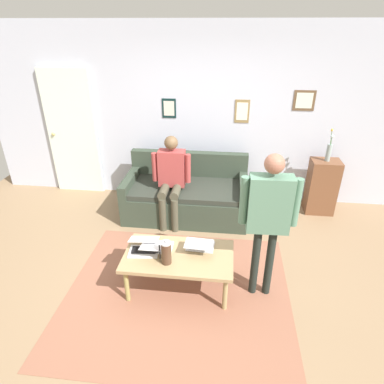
# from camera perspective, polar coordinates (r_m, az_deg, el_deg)

# --- Properties ---
(ground_plane) EXTENTS (7.68, 7.68, 0.00)m
(ground_plane) POSITION_cam_1_polar(r_m,az_deg,el_deg) (3.88, -0.69, -15.46)
(ground_plane) COLOR #8E7152
(area_rug) EXTENTS (2.42, 2.16, 0.01)m
(area_rug) POSITION_cam_1_polar(r_m,az_deg,el_deg) (3.76, -2.47, -17.12)
(area_rug) COLOR #915B45
(area_rug) RESTS_ON ground_plane
(back_wall) EXTENTS (7.04, 0.11, 2.70)m
(back_wall) POSITION_cam_1_polar(r_m,az_deg,el_deg) (5.19, 2.37, 13.04)
(back_wall) COLOR silver
(back_wall) RESTS_ON ground_plane
(interior_door) EXTENTS (0.82, 0.09, 2.05)m
(interior_door) POSITION_cam_1_polar(r_m,az_deg,el_deg) (5.77, -20.13, 9.54)
(interior_door) COLOR white
(interior_door) RESTS_ON ground_plane
(couch) EXTENTS (1.81, 0.92, 0.88)m
(couch) POSITION_cam_1_polar(r_m,az_deg,el_deg) (4.96, -0.95, -0.61)
(couch) COLOR #333F31
(couch) RESTS_ON ground_plane
(coffee_table) EXTENTS (1.16, 0.66, 0.45)m
(coffee_table) POSITION_cam_1_polar(r_m,az_deg,el_deg) (3.57, -2.35, -11.44)
(coffee_table) COLOR #A2865C
(coffee_table) RESTS_ON ground_plane
(laptop_left) EXTENTS (0.32, 0.34, 0.12)m
(laptop_left) POSITION_cam_1_polar(r_m,az_deg,el_deg) (3.59, 1.39, -9.28)
(laptop_left) COLOR silver
(laptop_left) RESTS_ON coffee_table
(laptop_center) EXTENTS (0.31, 0.37, 0.15)m
(laptop_center) POSITION_cam_1_polar(r_m,az_deg,el_deg) (3.58, -6.05, -9.49)
(laptop_center) COLOR silver
(laptop_center) RESTS_ON coffee_table
(laptop_right) EXTENTS (0.34, 0.32, 0.15)m
(laptop_right) POSITION_cam_1_polar(r_m,az_deg,el_deg) (3.60, -8.40, -9.49)
(laptop_right) COLOR silver
(laptop_right) RESTS_ON coffee_table
(french_press) EXTENTS (0.13, 0.11, 0.28)m
(french_press) POSITION_cam_1_polar(r_m,az_deg,el_deg) (3.36, -4.53, -10.48)
(french_press) COLOR #4C3323
(french_press) RESTS_ON coffee_table
(side_shelf) EXTENTS (0.42, 0.32, 0.85)m
(side_shelf) POSITION_cam_1_polar(r_m,az_deg,el_deg) (5.34, 21.69, 0.87)
(side_shelf) COLOR brown
(side_shelf) RESTS_ON ground_plane
(flower_vase) EXTENTS (0.07, 0.08, 0.48)m
(flower_vase) POSITION_cam_1_polar(r_m,az_deg,el_deg) (5.12, 22.82, 6.79)
(flower_vase) COLOR #90A3A2
(flower_vase) RESTS_ON side_shelf
(person_standing) EXTENTS (0.57, 0.19, 1.62)m
(person_standing) POSITION_cam_1_polar(r_m,az_deg,el_deg) (3.22, 13.24, -3.21)
(person_standing) COLOR black
(person_standing) RESTS_ON ground_plane
(person_seated) EXTENTS (0.55, 0.51, 1.28)m
(person_seated) POSITION_cam_1_polar(r_m,az_deg,el_deg) (4.60, -3.67, 2.85)
(person_seated) COLOR #4A4737
(person_seated) RESTS_ON ground_plane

